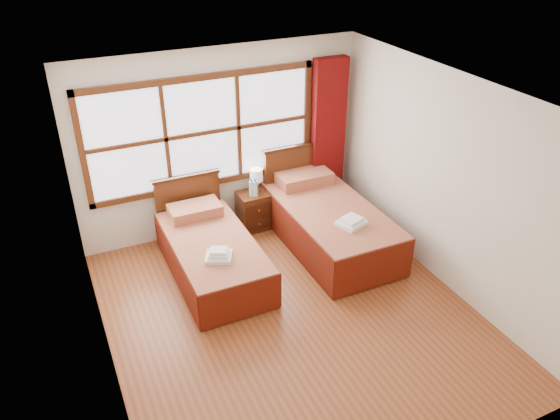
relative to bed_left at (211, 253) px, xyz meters
name	(u,v)px	position (x,y,z in m)	size (l,w,h in m)	color
floor	(292,316)	(0.55, -1.20, -0.30)	(4.50, 4.50, 0.00)	brown
ceiling	(295,97)	(0.55, -1.20, 2.30)	(4.50, 4.50, 0.00)	white
wall_back	(221,143)	(0.55, 1.05, 1.00)	(4.00, 4.00, 0.00)	silver
wall_left	(94,266)	(-1.45, -1.20, 1.00)	(4.50, 4.50, 0.00)	silver
wall_right	(446,182)	(2.55, -1.20, 1.00)	(4.50, 4.50, 0.00)	silver
window	(203,133)	(0.30, 1.01, 1.20)	(3.16, 0.06, 1.56)	white
curtain	(328,136)	(2.15, 0.91, 0.87)	(0.50, 0.16, 2.30)	#660A0A
bed_left	(211,253)	(0.00, 0.00, 0.00)	(1.00, 2.02, 0.97)	#39190C
bed_right	(327,221)	(1.67, 0.00, 0.04)	(1.14, 2.21, 1.11)	#39190C
nightstand	(254,211)	(0.91, 0.80, -0.02)	(0.42, 0.42, 0.56)	#502611
towels_left	(219,255)	(-0.05, -0.46, 0.27)	(0.39, 0.37, 0.13)	white
towels_right	(351,222)	(1.69, -0.57, 0.34)	(0.41, 0.38, 0.10)	white
lamp	(256,176)	(0.98, 0.85, 0.50)	(0.18, 0.18, 0.34)	gold
bottle_near	(252,188)	(0.86, 0.75, 0.38)	(0.07, 0.07, 0.26)	#C2E2F9
bottle_far	(255,188)	(0.91, 0.72, 0.38)	(0.07, 0.07, 0.26)	#C2E2F9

